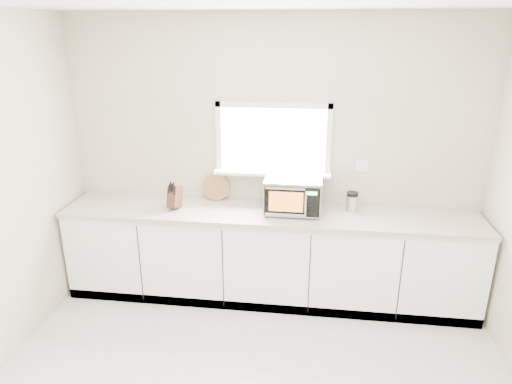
# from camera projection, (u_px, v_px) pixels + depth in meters

# --- Properties ---
(back_wall) EXTENTS (4.00, 0.17, 2.70)m
(back_wall) POSITION_uv_depth(u_px,v_px,m) (273.00, 158.00, 4.42)
(back_wall) COLOR beige
(back_wall) RESTS_ON ground
(cabinets) EXTENTS (3.92, 0.60, 0.88)m
(cabinets) POSITION_uv_depth(u_px,v_px,m) (269.00, 257.00, 4.46)
(cabinets) COLOR white
(cabinets) RESTS_ON ground
(countertop) EXTENTS (3.92, 0.64, 0.04)m
(countertop) POSITION_uv_depth(u_px,v_px,m) (269.00, 214.00, 4.30)
(countertop) COLOR beige
(countertop) RESTS_ON cabinets
(microwave) EXTENTS (0.52, 0.44, 0.33)m
(microwave) POSITION_uv_depth(u_px,v_px,m) (293.00, 194.00, 4.24)
(microwave) COLOR black
(microwave) RESTS_ON countertop
(knife_block) EXTENTS (0.13, 0.21, 0.28)m
(knife_block) POSITION_uv_depth(u_px,v_px,m) (175.00, 197.00, 4.33)
(knife_block) COLOR #4F271C
(knife_block) RESTS_ON countertop
(cutting_board) EXTENTS (0.27, 0.07, 0.27)m
(cutting_board) POSITION_uv_depth(u_px,v_px,m) (216.00, 187.00, 4.54)
(cutting_board) COLOR #A77740
(cutting_board) RESTS_ON countertop
(coffee_grinder) EXTENTS (0.14, 0.14, 0.19)m
(coffee_grinder) POSITION_uv_depth(u_px,v_px,m) (352.00, 202.00, 4.27)
(coffee_grinder) COLOR #B2B5BA
(coffee_grinder) RESTS_ON countertop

